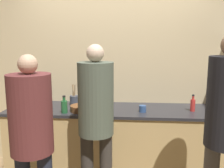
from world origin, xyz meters
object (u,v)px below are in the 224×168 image
object	(u,v)px
utensil_crock	(74,100)
person_left	(32,130)
cup_blue	(143,109)
bottle_green	(64,106)
person_center	(96,114)
bottle_red	(193,105)
fruit_bowl	(81,108)

from	to	relation	value
utensil_crock	person_left	bearing A→B (deg)	-94.85
person_left	cup_blue	bearing A→B (deg)	42.96
person_left	bottle_green	xyz separation A→B (m)	(0.07, 0.81, -0.00)
person_center	bottle_red	xyz separation A→B (m)	(1.09, 0.62, -0.04)
fruit_bowl	cup_blue	bearing A→B (deg)	2.34
cup_blue	bottle_red	bearing A→B (deg)	7.74
person_center	fruit_bowl	size ratio (longest dim) A/B	6.40
cup_blue	utensil_crock	bearing A→B (deg)	164.19
utensil_crock	person_center	bearing A→B (deg)	-62.95
bottle_green	utensil_crock	bearing A→B (deg)	84.93
person_left	bottle_red	world-z (taller)	person_left
utensil_crock	bottle_green	distance (m)	0.37
bottle_green	cup_blue	distance (m)	0.93
utensil_crock	bottle_red	world-z (taller)	utensil_crock
utensil_crock	cup_blue	bearing A→B (deg)	-15.81
person_center	bottle_green	world-z (taller)	person_center
person_left	utensil_crock	bearing A→B (deg)	85.15
bottle_red	bottle_green	world-z (taller)	bottle_green
person_center	cup_blue	size ratio (longest dim) A/B	20.46
person_center	bottle_red	bearing A→B (deg)	29.84
bottle_red	cup_blue	bearing A→B (deg)	-172.26
person_left	person_center	distance (m)	0.63
fruit_bowl	bottle_green	distance (m)	0.21
person_center	fruit_bowl	world-z (taller)	person_center
fruit_bowl	person_left	bearing A→B (deg)	-105.95
fruit_bowl	cup_blue	xyz separation A→B (m)	(0.73, 0.03, 0.00)
fruit_bowl	cup_blue	size ratio (longest dim) A/B	3.20
person_left	cup_blue	size ratio (longest dim) A/B	19.53
bottle_red	bottle_green	bearing A→B (deg)	-172.72
person_center	fruit_bowl	xyz separation A→B (m)	(-0.25, 0.51, -0.08)
utensil_crock	bottle_green	xyz separation A→B (m)	(-0.03, -0.36, 0.01)
utensil_crock	cup_blue	size ratio (longest dim) A/B	3.32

